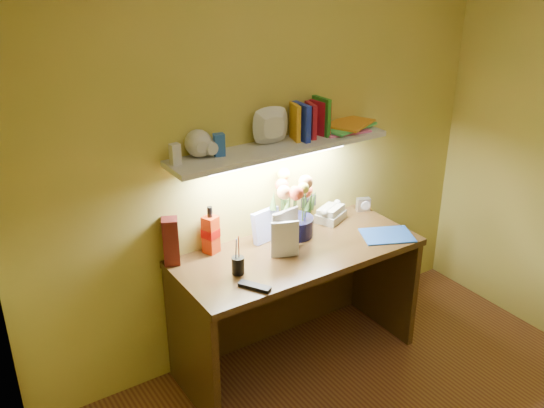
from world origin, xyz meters
The scene contains 13 objects.
desk centered at (0.00, 1.20, 0.38)m, with size 1.40×0.60×0.75m, color #36240E.
flower_bouquet centered at (0.09, 1.36, 0.94)m, with size 0.24×0.24×0.38m, color #0D0E3A, non-canonical shape.
telephone centered at (0.39, 1.40, 0.80)m, with size 0.18×0.13×0.11m, color beige, non-canonical shape.
desk_clock centered at (0.65, 1.40, 0.79)m, with size 0.08×0.04×0.08m, color #BCBBC0.
whisky_bottle centered at (-0.42, 1.44, 0.89)m, with size 0.07×0.07×0.27m, color #B52B09, non-canonical shape.
whisky_box centered at (-0.65, 1.45, 0.88)m, with size 0.08×0.08×0.26m, color #501612.
pen_cup centered at (-0.41, 1.16, 0.83)m, with size 0.07×0.07×0.16m, color black.
art_card centered at (-0.08, 1.40, 0.84)m, with size 0.18×0.04×0.18m, color white, non-canonical shape.
tv_remote centered at (-0.41, 0.99, 0.76)m, with size 0.05×0.17×0.02m, color black.
blue_folder centered at (0.53, 1.05, 0.75)m, with size 0.29×0.21×0.01m, color #2354B1.
desk_book_a centered at (-0.16, 1.22, 0.87)m, with size 0.18×0.02×0.25m, color silver.
desk_book_b centered at (-0.18, 1.21, 0.86)m, with size 0.15×0.02×0.21m, color silver.
wall_shelf centered at (0.00, 1.38, 1.34)m, with size 1.32×0.34×0.25m.
Camera 1 is at (-1.74, -1.21, 2.37)m, focal length 40.00 mm.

